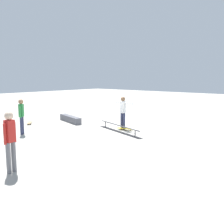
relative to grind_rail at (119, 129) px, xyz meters
The scene contains 8 objects.
ground_plane 0.61m from the grind_rail, 31.27° to the left, with size 60.00×60.00×0.00m, color #ADA89E.
grind_rail is the anchor object (origin of this frame).
skate_ledge 3.76m from the grind_rail, ahead, with size 2.13×0.35×0.35m, color #595960.
skater_main 1.01m from the grind_rail, 67.90° to the right, with size 1.30×0.22×1.61m.
skateboard_main 0.50m from the grind_rail, 84.17° to the right, with size 0.82×0.38×0.09m.
bystander_green_shirt 4.47m from the grind_rail, 47.32° to the left, with size 0.29×0.32×1.59m.
bystander_red_shirt 5.97m from the grind_rail, 100.00° to the left, with size 0.23×0.38×1.68m.
loose_skateboard_natural 5.29m from the grind_rail, 18.32° to the left, with size 0.77×0.63×0.09m.
Camera 1 is at (-7.96, 8.72, 2.60)m, focal length 40.79 mm.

